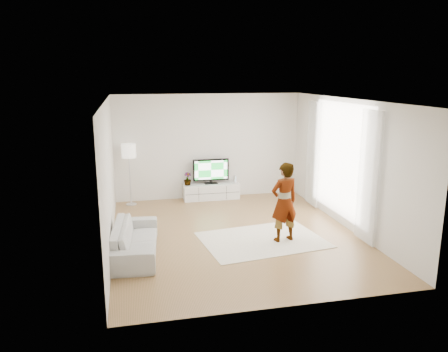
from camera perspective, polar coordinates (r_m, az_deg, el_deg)
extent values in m
plane|color=#A37549|center=(9.27, 1.46, -7.66)|extent=(6.00, 6.00, 0.00)
plane|color=white|center=(8.68, 1.57, 9.89)|extent=(6.00, 6.00, 0.00)
cube|color=silver|center=(8.62, -14.82, 0.03)|extent=(0.02, 6.00, 2.80)
cube|color=silver|center=(9.77, 15.89, 1.47)|extent=(0.02, 6.00, 2.80)
cube|color=silver|center=(11.75, -2.04, 3.87)|extent=(5.00, 0.02, 2.80)
cube|color=silver|center=(6.10, 8.37, -5.06)|extent=(5.00, 0.02, 2.80)
cube|color=white|center=(10.01, 15.00, 2.09)|extent=(0.01, 2.60, 2.50)
cube|color=white|center=(8.88, 18.33, -0.16)|extent=(0.04, 0.70, 2.60)
cube|color=white|center=(11.14, 11.56, 2.84)|extent=(0.04, 0.70, 2.60)
cube|color=white|center=(11.78, -1.68, -2.03)|extent=(1.50, 0.42, 0.42)
cube|color=black|center=(11.58, -1.48, -2.30)|extent=(1.46, 0.00, 0.01)
cube|color=black|center=(11.51, -3.31, -2.40)|extent=(0.01, 0.00, 0.37)
cube|color=black|center=(11.65, 0.33, -2.19)|extent=(0.01, 0.00, 0.37)
cube|color=black|center=(11.75, -1.71, -0.95)|extent=(0.35, 0.19, 0.02)
cube|color=black|center=(11.74, -1.71, -0.75)|extent=(0.07, 0.04, 0.07)
cube|color=black|center=(11.67, -1.73, 0.81)|extent=(0.97, 0.05, 0.59)
cube|color=green|center=(11.64, -1.70, 0.78)|extent=(0.88, 0.01, 0.50)
cube|color=white|center=(11.84, 1.43, -0.41)|extent=(0.06, 0.14, 0.19)
cube|color=#4CB2FF|center=(11.77, 1.52, -0.40)|extent=(0.01, 0.00, 0.11)
imported|color=#3F7238|center=(11.59, -4.79, -0.36)|extent=(0.21, 0.21, 0.35)
cube|color=white|center=(9.01, 5.04, -8.30)|extent=(2.61, 2.03, 0.01)
imported|color=#334772|center=(8.76, 7.87, -3.39)|extent=(0.66, 0.50, 1.61)
imported|color=#B1B1AC|center=(8.38, -11.54, -8.13)|extent=(0.95, 2.06, 0.58)
cylinder|color=silver|center=(11.58, -12.00, -3.62)|extent=(0.27, 0.27, 0.02)
cylinder|color=silver|center=(11.42, -12.15, -0.64)|extent=(0.04, 0.04, 1.22)
cylinder|color=white|center=(11.26, -12.34, 3.23)|extent=(0.35, 0.35, 0.34)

